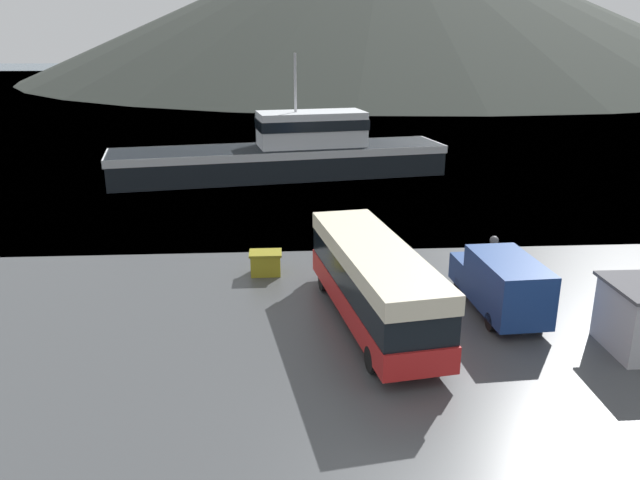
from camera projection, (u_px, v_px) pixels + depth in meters
water_surface at (292, 83)px, 146.14m from camera, size 240.00×240.00×0.00m
tour_bus at (373, 280)px, 23.67m from camera, size 4.13×10.48×3.13m
delivery_van at (501, 283)px, 24.70m from camera, size 2.46×5.93×2.44m
fishing_boat at (286, 153)px, 48.82m from camera, size 26.54×9.74×9.40m
storage_bin at (266, 263)px, 28.97m from camera, size 1.50×1.12×1.08m
mooring_bollard at (494, 244)px, 31.64m from camera, size 0.45×0.45×0.96m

